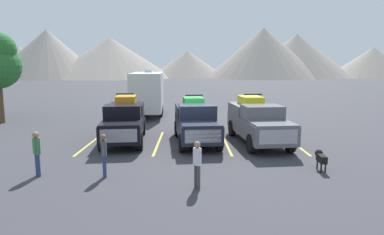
{
  "coord_description": "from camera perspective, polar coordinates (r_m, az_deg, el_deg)",
  "views": [
    {
      "loc": [
        -0.11,
        -16.52,
        4.09
      ],
      "look_at": [
        0.0,
        1.73,
        1.2
      ],
      "focal_mm": 30.89,
      "sensor_mm": 36.0,
      "label": 1
    }
  ],
  "objects": [
    {
      "name": "mountain_ridge",
      "position": [
        111.89,
        -1.04,
        10.42
      ],
      "size": [
        150.08,
        44.28,
        16.32
      ],
      "color": "gray",
      "rests_on": "ground"
    },
    {
      "name": "pickup_truck_c",
      "position": [
        17.92,
        11.19,
        -0.53
      ],
      "size": [
        2.65,
        6.01,
        2.54
      ],
      "color": "#595B60",
      "rests_on": "ground"
    },
    {
      "name": "person_b",
      "position": [
        12.53,
        -14.97,
        -5.88
      ],
      "size": [
        0.22,
        0.36,
        1.62
      ],
      "color": "navy",
      "rests_on": "ground"
    },
    {
      "name": "camper_trailer_a",
      "position": [
        27.43,
        -7.62,
        4.55
      ],
      "size": [
        2.75,
        8.25,
        3.8
      ],
      "color": "silver",
      "rests_on": "ground"
    },
    {
      "name": "person_c",
      "position": [
        11.04,
        0.91,
        -7.62
      ],
      "size": [
        0.28,
        0.32,
        1.62
      ],
      "color": "#3F3F42",
      "rests_on": "ground"
    },
    {
      "name": "lot_stripe_c",
      "position": [
        17.83,
        5.83,
        -4.3
      ],
      "size": [
        0.12,
        5.5,
        0.01
      ],
      "primitive_type": "cube",
      "color": "gold",
      "rests_on": "ground"
    },
    {
      "name": "lot_stripe_a",
      "position": [
        18.5,
        -17.0,
        -4.16
      ],
      "size": [
        0.12,
        5.5,
        0.01
      ],
      "primitive_type": "cube",
      "color": "gold",
      "rests_on": "ground"
    },
    {
      "name": "lot_stripe_b",
      "position": [
        17.81,
        -5.8,
        -4.31
      ],
      "size": [
        0.12,
        5.5,
        0.01
      ],
      "primitive_type": "cube",
      "color": "gold",
      "rests_on": "ground"
    },
    {
      "name": "ground_plane",
      "position": [
        17.02,
        0.04,
        -4.91
      ],
      "size": [
        240.0,
        240.0,
        0.0
      ],
      "primitive_type": "plane",
      "color": "#38383D"
    },
    {
      "name": "person_a",
      "position": [
        13.5,
        -25.24,
        -5.22
      ],
      "size": [
        0.31,
        0.32,
        1.69
      ],
      "color": "navy",
      "rests_on": "ground"
    },
    {
      "name": "pickup_truck_a",
      "position": [
        18.29,
        -11.56,
        -0.4
      ],
      "size": [
        2.55,
        5.76,
        2.54
      ],
      "color": "black",
      "rests_on": "ground"
    },
    {
      "name": "lot_stripe_d",
      "position": [
        18.56,
        16.98,
        -4.12
      ],
      "size": [
        0.12,
        5.5,
        0.01
      ],
      "primitive_type": "cube",
      "color": "gold",
      "rests_on": "ground"
    },
    {
      "name": "dog",
      "position": [
        14.02,
        21.32,
        -6.38
      ],
      "size": [
        0.32,
        0.98,
        0.76
      ],
      "color": "black",
      "rests_on": "ground"
    },
    {
      "name": "pickup_truck_b",
      "position": [
        17.66,
        0.63,
        -0.58
      ],
      "size": [
        2.52,
        5.5,
        2.49
      ],
      "color": "black",
      "rests_on": "ground"
    }
  ]
}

